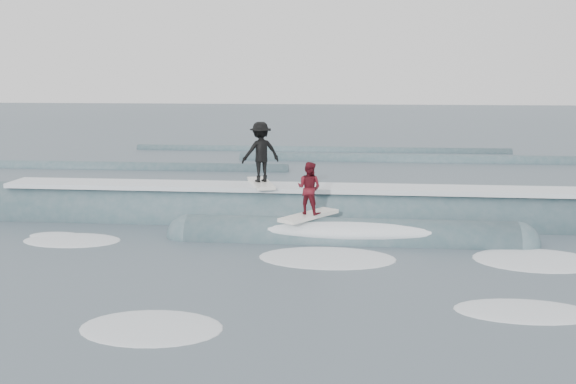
# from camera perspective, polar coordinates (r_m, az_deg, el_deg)

# --- Properties ---
(ground) EXTENTS (160.00, 160.00, 0.00)m
(ground) POSITION_cam_1_polar(r_m,az_deg,el_deg) (16.30, -1.02, -5.64)
(ground) COLOR #40535E
(ground) RESTS_ON ground
(breaking_wave) EXTENTS (23.06, 3.84, 2.11)m
(breaking_wave) POSITION_cam_1_polar(r_m,az_deg,el_deg) (19.56, 1.18, -2.76)
(breaking_wave) COLOR #395760
(breaking_wave) RESTS_ON ground
(surfer_black) EXTENTS (1.38, 2.07, 1.95)m
(surfer_black) POSITION_cam_1_polar(r_m,az_deg,el_deg) (19.75, -2.45, 3.39)
(surfer_black) COLOR white
(surfer_black) RESTS_ON ground
(surfer_red) EXTENTS (1.60, 1.95, 1.54)m
(surfer_red) POSITION_cam_1_polar(r_m,az_deg,el_deg) (17.54, 1.88, -0.06)
(surfer_red) COLOR white
(surfer_red) RESTS_ON ground
(whitewater) EXTENTS (15.05, 7.77, 0.10)m
(whitewater) POSITION_cam_1_polar(r_m,az_deg,el_deg) (15.19, 0.59, -6.85)
(whitewater) COLOR white
(whitewater) RESTS_ON ground
(far_swells) EXTENTS (41.03, 8.65, 0.80)m
(far_swells) POSITION_cam_1_polar(r_m,az_deg,el_deg) (33.62, 0.79, 2.77)
(far_swells) COLOR #395760
(far_swells) RESTS_ON ground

